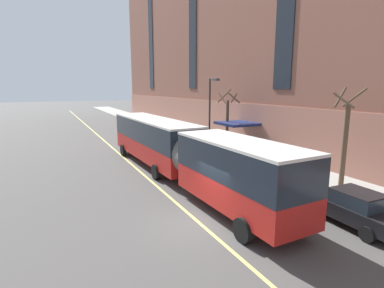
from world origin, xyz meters
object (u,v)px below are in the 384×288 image
(parked_car_navy_3, at_px, (133,123))
(city_bus, at_px, (177,148))
(street_tree_mid_block, at_px, (345,138))
(street_tree_far_uptown, at_px, (228,118))
(parked_car_green_4, at_px, (157,131))
(parked_car_black_5, at_px, (353,207))
(parked_car_navy_1, at_px, (208,151))
(street_lamp, at_px, (211,107))

(parked_car_navy_3, bearing_deg, city_bus, -98.98)
(street_tree_mid_block, bearing_deg, parked_car_navy_3, 97.13)
(city_bus, height_order, street_tree_mid_block, street_tree_mid_block)
(parked_car_navy_3, xyz_separation_m, street_tree_far_uptown, (3.99, -19.31, 2.23))
(city_bus, bearing_deg, parked_car_green_4, 75.06)
(parked_car_black_5, xyz_separation_m, street_tree_mid_block, (3.81, 3.54, 2.23))
(parked_car_navy_1, distance_m, parked_car_navy_3, 22.29)
(parked_car_navy_3, height_order, parked_car_green_4, same)
(street_tree_mid_block, bearing_deg, street_tree_far_uptown, 89.94)
(parked_car_navy_1, bearing_deg, street_tree_far_uptown, 38.47)
(street_tree_mid_block, bearing_deg, city_bus, 143.76)
(parked_car_navy_3, distance_m, street_tree_far_uptown, 19.84)
(city_bus, xyz_separation_m, street_tree_far_uptown, (8.08, 6.59, 0.93))
(parked_car_green_4, xyz_separation_m, parked_car_black_5, (-0.01, -25.44, -0.00))
(parked_car_navy_1, bearing_deg, city_bus, -140.22)
(parked_car_black_5, bearing_deg, parked_car_navy_3, 90.27)
(parked_car_black_5, height_order, street_lamp, street_lamp)
(parked_car_green_4, bearing_deg, parked_car_navy_3, 91.02)
(city_bus, relative_size, street_lamp, 3.14)
(parked_car_navy_3, distance_m, parked_car_black_5, 35.35)
(parked_car_navy_1, relative_size, parked_car_black_5, 0.98)
(parked_car_navy_1, height_order, parked_car_navy_3, same)
(city_bus, height_order, parked_car_navy_3, city_bus)
(parked_car_navy_3, height_order, street_tree_mid_block, street_tree_mid_block)
(parked_car_black_5, relative_size, street_tree_far_uptown, 0.80)
(parked_car_navy_1, relative_size, street_tree_mid_block, 0.77)
(parked_car_green_4, height_order, parked_car_black_5, same)
(street_tree_mid_block, bearing_deg, parked_car_navy_1, 111.49)
(city_bus, distance_m, street_lamp, 8.90)
(parked_car_green_4, bearing_deg, parked_car_black_5, -90.01)
(parked_car_black_5, xyz_separation_m, street_lamp, (1.77, 15.65, 3.41))
(parked_car_navy_3, bearing_deg, street_tree_far_uptown, -78.31)
(parked_car_green_4, relative_size, street_tree_far_uptown, 0.83)
(parked_car_green_4, bearing_deg, city_bus, -104.94)
(parked_car_black_5, relative_size, street_tree_mid_block, 0.78)
(parked_car_black_5, bearing_deg, street_lamp, 83.53)
(parked_car_green_4, height_order, street_tree_mid_block, street_tree_mid_block)
(parked_car_green_4, xyz_separation_m, street_tree_far_uptown, (3.82, -9.40, 2.23))
(parked_car_black_5, bearing_deg, parked_car_navy_1, 89.71)
(city_bus, relative_size, parked_car_green_4, 4.44)
(street_tree_far_uptown, height_order, street_lamp, street_lamp)
(street_tree_mid_block, height_order, street_tree_far_uptown, street_tree_mid_block)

